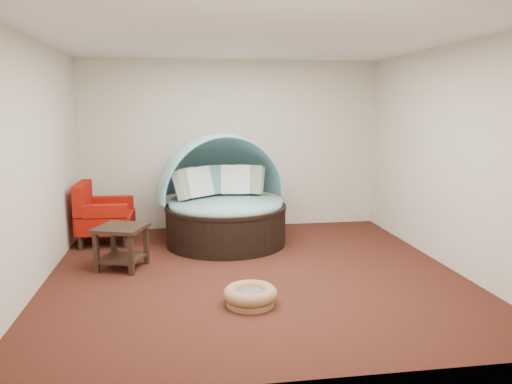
{
  "coord_description": "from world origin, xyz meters",
  "views": [
    {
      "loc": [
        -0.89,
        -5.87,
        2.04
      ],
      "look_at": [
        0.12,
        0.6,
        0.92
      ],
      "focal_mm": 35.0,
      "sensor_mm": 36.0,
      "label": 1
    }
  ],
  "objects": [
    {
      "name": "floor",
      "position": [
        0.0,
        0.0,
        0.0
      ],
      "size": [
        5.0,
        5.0,
        0.0
      ],
      "primitive_type": "plane",
      "color": "#461D14",
      "rests_on": "ground"
    },
    {
      "name": "ceiling",
      "position": [
        0.0,
        0.0,
        2.8
      ],
      "size": [
        5.0,
        5.0,
        0.0
      ],
      "primitive_type": "plane",
      "rotation": [
        3.14,
        0.0,
        0.0
      ],
      "color": "white",
      "rests_on": "wall_back"
    },
    {
      "name": "pet_basket",
      "position": [
        -0.19,
        -0.99,
        0.1
      ],
      "size": [
        0.74,
        0.74,
        0.2
      ],
      "rotation": [
        0.0,
        0.0,
        0.39
      ],
      "color": "olive",
      "rests_on": "floor"
    },
    {
      "name": "wall_right",
      "position": [
        2.5,
        0.0,
        1.4
      ],
      "size": [
        0.0,
        5.0,
        5.0
      ],
      "primitive_type": "plane",
      "rotation": [
        1.57,
        0.0,
        -1.57
      ],
      "color": "beige",
      "rests_on": "floor"
    },
    {
      "name": "canopy_daybed",
      "position": [
        -0.24,
        1.51,
        0.77
      ],
      "size": [
        2.26,
        2.21,
        1.65
      ],
      "rotation": [
        0.0,
        0.0,
        0.27
      ],
      "color": "black",
      "rests_on": "floor"
    },
    {
      "name": "side_table",
      "position": [
        -1.64,
        0.44,
        0.36
      ],
      "size": [
        0.74,
        0.74,
        0.55
      ],
      "rotation": [
        0.0,
        0.0,
        -0.34
      ],
      "color": "black",
      "rests_on": "floor"
    },
    {
      "name": "wall_front",
      "position": [
        0.0,
        -2.5,
        1.4
      ],
      "size": [
        5.0,
        0.0,
        5.0
      ],
      "primitive_type": "plane",
      "rotation": [
        -1.57,
        0.0,
        0.0
      ],
      "color": "beige",
      "rests_on": "floor"
    },
    {
      "name": "red_armchair",
      "position": [
        -2.06,
        1.71,
        0.43
      ],
      "size": [
        0.82,
        0.82,
        0.93
      ],
      "rotation": [
        0.0,
        0.0,
        -0.03
      ],
      "color": "black",
      "rests_on": "floor"
    },
    {
      "name": "wall_left",
      "position": [
        -2.5,
        0.0,
        1.4
      ],
      "size": [
        0.0,
        5.0,
        5.0
      ],
      "primitive_type": "plane",
      "rotation": [
        1.57,
        0.0,
        1.57
      ],
      "color": "beige",
      "rests_on": "floor"
    },
    {
      "name": "wall_back",
      "position": [
        0.0,
        2.5,
        1.4
      ],
      "size": [
        5.0,
        0.0,
        5.0
      ],
      "primitive_type": "plane",
      "rotation": [
        1.57,
        0.0,
        0.0
      ],
      "color": "beige",
      "rests_on": "floor"
    }
  ]
}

